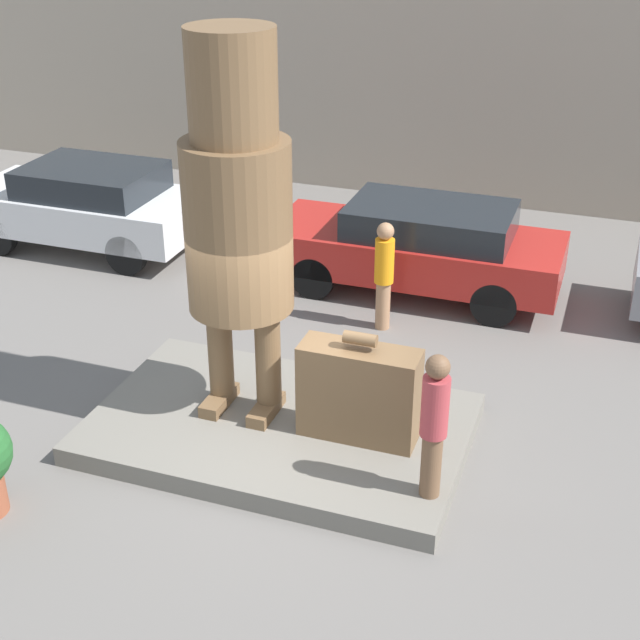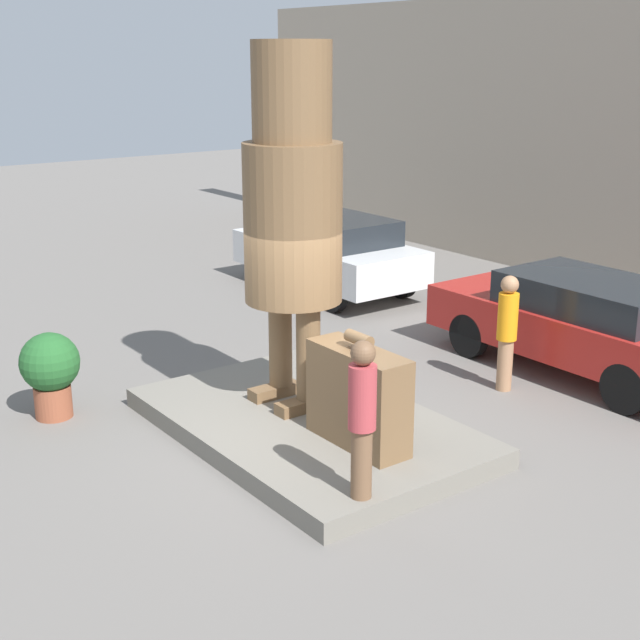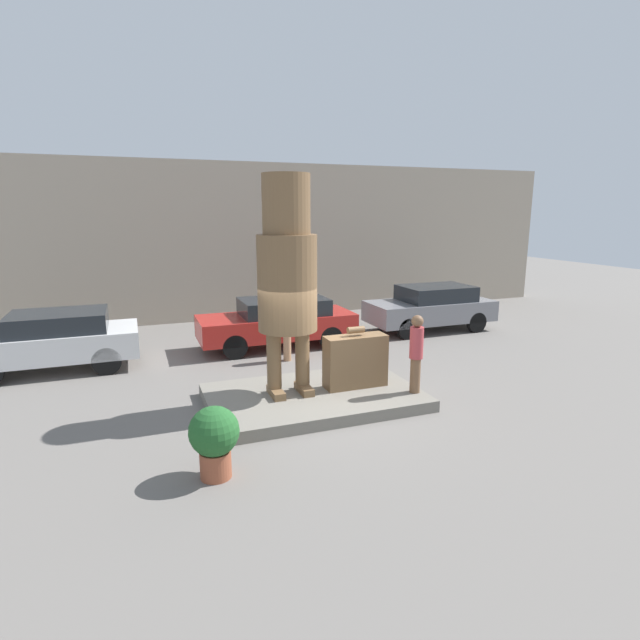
{
  "view_description": "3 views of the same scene",
  "coord_description": "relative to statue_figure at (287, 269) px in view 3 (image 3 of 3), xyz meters",
  "views": [
    {
      "loc": [
        3.44,
        -8.27,
        6.2
      ],
      "look_at": [
        0.5,
        0.05,
        1.66
      ],
      "focal_mm": 50.0,
      "sensor_mm": 36.0,
      "label": 1
    },
    {
      "loc": [
        8.36,
        -5.99,
        4.61
      ],
      "look_at": [
        0.25,
        0.02,
        1.57
      ],
      "focal_mm": 50.0,
      "sensor_mm": 36.0,
      "label": 2
    },
    {
      "loc": [
        -3.44,
        -9.48,
        4.04
      ],
      "look_at": [
        0.17,
        0.06,
        1.8
      ],
      "focal_mm": 28.0,
      "sensor_mm": 36.0,
      "label": 3
    }
  ],
  "objects": [
    {
      "name": "planter_pot",
      "position": [
        -1.96,
        -2.5,
        -2.22
      ],
      "size": [
        0.78,
        0.78,
        1.15
      ],
      "color": "brown",
      "rests_on": "ground_plane"
    },
    {
      "name": "worker_hivis",
      "position": [
        0.89,
        3.01,
        -1.97
      ],
      "size": [
        0.28,
        0.28,
        1.67
      ],
      "color": "#A87A56",
      "rests_on": "ground_plane"
    },
    {
      "name": "building_backdrop",
      "position": [
        0.5,
        9.19,
        0.01
      ],
      "size": [
        28.0,
        0.6,
        5.79
      ],
      "color": "tan",
      "rests_on": "ground_plane"
    },
    {
      "name": "statue_figure",
      "position": [
        0.0,
        0.0,
        0.0
      ],
      "size": [
        1.22,
        1.22,
        4.5
      ],
      "color": "brown",
      "rests_on": "pedestal"
    },
    {
      "name": "parked_car_red",
      "position": [
        1.06,
        4.43,
        -2.08
      ],
      "size": [
        4.62,
        1.76,
        1.48
      ],
      "rotation": [
        0.0,
        0.0,
        3.14
      ],
      "color": "#B2231E",
      "rests_on": "ground_plane"
    },
    {
      "name": "tourist",
      "position": [
        2.52,
        -0.93,
        -1.72
      ],
      "size": [
        0.29,
        0.29,
        1.68
      ],
      "color": "brown",
      "rests_on": "pedestal"
    },
    {
      "name": "giant_suitcase",
      "position": [
        1.49,
        -0.14,
        -2.05
      ],
      "size": [
        1.37,
        0.48,
        1.35
      ],
      "color": "brown",
      "rests_on": "pedestal"
    },
    {
      "name": "parked_car_grey",
      "position": [
        6.55,
        4.67,
        -2.05
      ],
      "size": [
        4.31,
        1.81,
        1.54
      ],
      "rotation": [
        0.0,
        0.0,
        3.14
      ],
      "color": "gray",
      "rests_on": "ground_plane"
    },
    {
      "name": "ground_plane",
      "position": [
        0.5,
        -0.16,
        -2.88
      ],
      "size": [
        60.0,
        60.0,
        0.0
      ],
      "primitive_type": "plane",
      "color": "slate"
    },
    {
      "name": "pedestal",
      "position": [
        0.5,
        -0.16,
        -2.76
      ],
      "size": [
        4.46,
        2.81,
        0.25
      ],
      "color": "slate",
      "rests_on": "ground_plane"
    },
    {
      "name": "parked_car_white",
      "position": [
        -4.94,
        4.3,
        -2.06
      ],
      "size": [
        4.17,
        1.87,
        1.52
      ],
      "rotation": [
        0.0,
        0.0,
        3.14
      ],
      "color": "silver",
      "rests_on": "ground_plane"
    }
  ]
}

